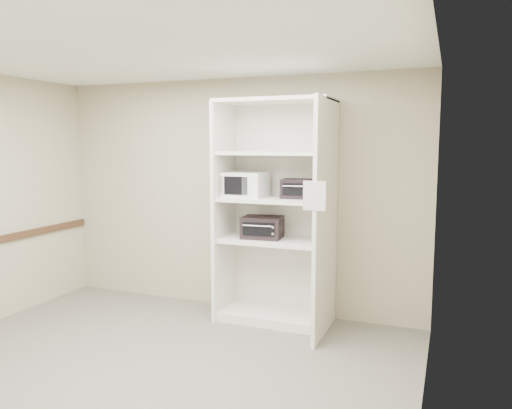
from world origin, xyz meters
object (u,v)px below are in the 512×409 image
(toaster_oven_lower, at_px, (262,227))
(shelving_unit, at_px, (279,220))
(toaster_oven_upper, at_px, (299,189))
(microwave, at_px, (245,185))

(toaster_oven_lower, bearing_deg, shelving_unit, -4.70)
(shelving_unit, bearing_deg, toaster_oven_upper, 14.52)
(toaster_oven_upper, xyz_separation_m, toaster_oven_lower, (-0.39, -0.06, -0.43))
(shelving_unit, bearing_deg, microwave, -176.04)
(shelving_unit, xyz_separation_m, toaster_oven_upper, (0.20, 0.05, 0.34))
(toaster_oven_lower, bearing_deg, toaster_oven_upper, 2.28)
(microwave, relative_size, toaster_oven_upper, 1.26)
(shelving_unit, xyz_separation_m, toaster_oven_lower, (-0.19, -0.00, -0.09))
(toaster_oven_upper, distance_m, toaster_oven_lower, 0.59)
(shelving_unit, distance_m, toaster_oven_upper, 0.40)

